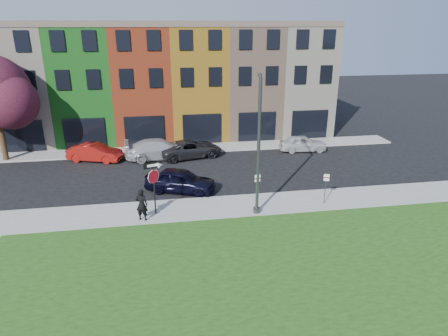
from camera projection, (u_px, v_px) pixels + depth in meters
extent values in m
plane|color=black|center=(237.00, 233.00, 20.92)|extent=(120.00, 120.00, 0.00)
cube|color=gray|center=(260.00, 205.00, 23.98)|extent=(40.00, 3.00, 0.12)
cube|color=gray|center=(169.00, 150.00, 34.33)|extent=(40.00, 2.40, 0.12)
cube|color=#BAAC9A|center=(32.00, 84.00, 36.54)|extent=(5.00, 10.00, 10.00)
cube|color=#248424|center=(89.00, 83.00, 37.30)|extent=(5.00, 10.00, 10.00)
cube|color=#B43D1E|center=(143.00, 82.00, 38.07)|extent=(5.00, 10.00, 10.00)
cube|color=gold|center=(196.00, 81.00, 38.83)|extent=(5.00, 10.00, 10.00)
cube|color=#91725D|center=(246.00, 80.00, 39.60)|extent=(5.00, 10.00, 10.00)
cube|color=beige|center=(294.00, 79.00, 40.36)|extent=(5.00, 10.00, 10.00)
cube|color=black|center=(174.00, 130.00, 34.97)|extent=(30.00, 0.12, 2.60)
cylinder|color=black|center=(154.00, 189.00, 22.25)|extent=(0.08, 0.08, 3.01)
cylinder|color=silver|center=(153.00, 176.00, 21.97)|extent=(0.78, 0.30, 0.81)
cylinder|color=maroon|center=(153.00, 177.00, 21.95)|extent=(0.74, 0.28, 0.77)
cube|color=black|center=(153.00, 165.00, 21.75)|extent=(1.00, 0.38, 0.34)
cube|color=silver|center=(153.00, 165.00, 21.72)|extent=(0.63, 0.24, 0.14)
imported|color=black|center=(142.00, 205.00, 21.70)|extent=(0.93, 0.83, 1.82)
imported|color=black|center=(180.00, 180.00, 25.72)|extent=(4.99, 5.81, 1.55)
imported|color=maroon|center=(95.00, 152.00, 31.49)|extent=(3.92, 5.10, 1.40)
imported|color=#A9AAAE|center=(160.00, 149.00, 32.02)|extent=(3.31, 5.92, 1.59)
imported|color=black|center=(191.00, 149.00, 32.37)|extent=(4.57, 6.12, 1.42)
imported|color=silver|center=(303.00, 143.00, 33.91)|extent=(2.33, 4.27, 1.35)
cylinder|color=#454749|center=(259.00, 149.00, 21.55)|extent=(0.18, 0.18, 7.65)
cylinder|color=#454749|center=(257.00, 210.00, 22.82)|extent=(0.40, 0.40, 0.30)
cylinder|color=#454749|center=(260.00, 76.00, 21.21)|extent=(0.56, 1.98, 0.12)
cube|color=#454749|center=(260.00, 75.00, 22.25)|extent=(0.37, 0.59, 0.16)
cylinder|color=#454749|center=(257.00, 193.00, 22.44)|extent=(0.05, 0.05, 2.46)
cube|color=silver|center=(258.00, 178.00, 22.11)|extent=(0.32, 0.05, 0.42)
cube|color=maroon|center=(258.00, 178.00, 22.09)|extent=(0.32, 0.04, 0.06)
cylinder|color=#454749|center=(325.00, 188.00, 23.66)|extent=(0.05, 0.05, 1.96)
cube|color=silver|center=(327.00, 178.00, 23.39)|extent=(0.31, 0.13, 0.42)
cube|color=maroon|center=(327.00, 178.00, 23.37)|extent=(0.30, 0.12, 0.06)
cylinder|color=#2F1F0F|center=(2.00, 138.00, 31.06)|extent=(0.44, 0.44, 3.48)
sphere|color=black|center=(10.00, 102.00, 29.50)|extent=(4.06, 4.06, 4.06)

